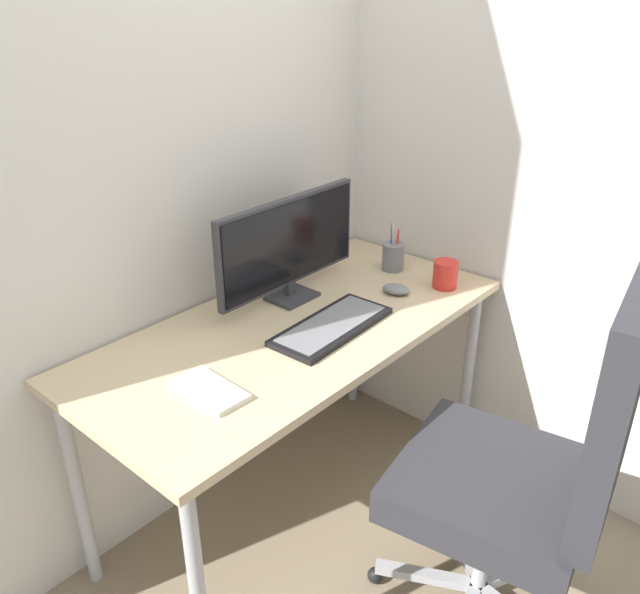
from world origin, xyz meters
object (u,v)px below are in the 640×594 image
Objects in this scene: office_chair at (536,465)px; keyboard at (332,326)px; mouse at (396,289)px; notebook at (210,390)px; pen_holder at (393,256)px; coffee_mug at (446,274)px; monitor at (289,244)px.

office_chair reaches higher than keyboard.
office_chair is at bearing -130.24° from mouse.
notebook is (-0.46, 0.02, -0.00)m from keyboard.
mouse reaches higher than keyboard.
keyboard is 4.40× the size of mouse.
pen_holder reaches higher than mouse.
pen_holder reaches higher than coffee_mug.
mouse is at bearing -44.10° from monitor.
coffee_mug is at bearing -4.72° from notebook.
notebook is at bearing -156.88° from monitor.
pen_holder is at bearing 23.12° from mouse.
keyboard is at bearing 0.23° from notebook.
pen_holder is at bearing 88.61° from coffee_mug.
office_chair is 1.85× the size of monitor.
keyboard is at bearing 163.87° from mouse.
mouse is at bearing -141.26° from pen_holder.
monitor is 0.45m from pen_holder.
office_chair is 0.97m from monitor.
keyboard is (-0.03, 0.66, 0.18)m from office_chair.
mouse is (0.25, -0.25, -0.17)m from monitor.
office_chair is 0.75m from coffee_mug.
monitor is at bearing 163.63° from pen_holder.
office_chair is at bearing -120.32° from pen_holder.
office_chair reaches higher than notebook.
monitor is 0.31m from keyboard.
notebook is at bearing 125.72° from office_chair.
keyboard is 2.03× the size of notebook.
notebook is 1.71× the size of coffee_mug.
keyboard is at bearing 168.46° from coffee_mug.
keyboard is 0.50m from pen_holder.
office_chair is 0.75m from mouse.
office_chair is 0.69m from keyboard.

